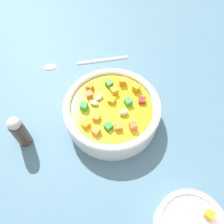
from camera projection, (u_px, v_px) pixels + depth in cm
name	position (u px, v px, depth cm)	size (l,w,h in cm)	color
ground_plane	(112.00, 121.00, 50.65)	(140.00, 140.00, 2.00)	#42667A
soup_bowl_main	(112.00, 111.00, 47.35)	(19.24, 19.24, 6.13)	white
spoon	(83.00, 62.00, 57.83)	(14.88, 16.45, 0.95)	silver
pepper_shaker	(19.00, 131.00, 43.59)	(2.70, 2.70, 8.18)	#4C3828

